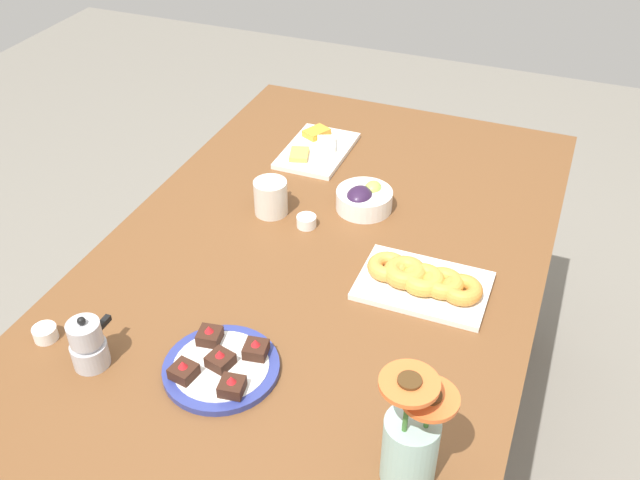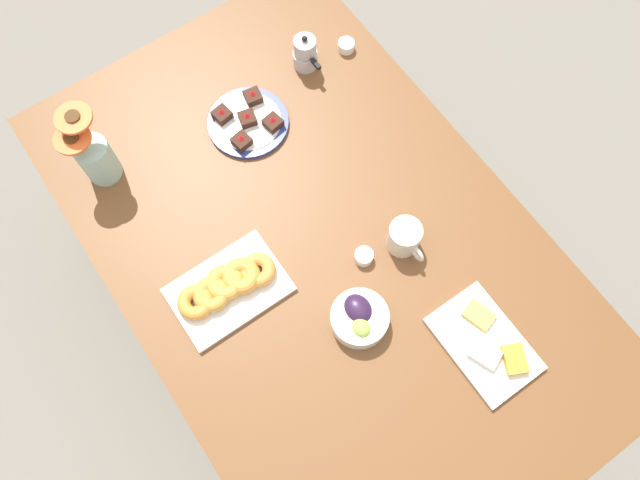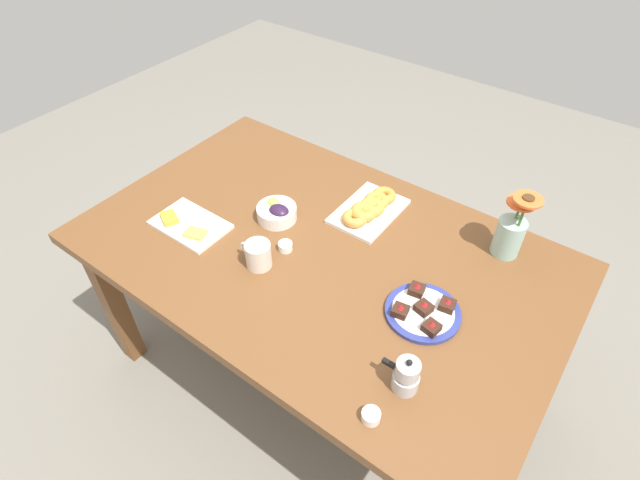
{
  "view_description": "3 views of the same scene",
  "coord_description": "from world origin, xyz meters",
  "views": [
    {
      "loc": [
        -1.21,
        -0.48,
        1.75
      ],
      "look_at": [
        0.0,
        0.0,
        0.78
      ],
      "focal_mm": 40.0,
      "sensor_mm": 36.0,
      "label": 1
    },
    {
      "loc": [
        0.45,
        -0.31,
        2.23
      ],
      "look_at": [
        0.0,
        0.0,
        0.78
      ],
      "focal_mm": 35.0,
      "sensor_mm": 36.0,
      "label": 2
    },
    {
      "loc": [
        -0.71,
        0.96,
        1.91
      ],
      "look_at": [
        0.0,
        0.0,
        0.78
      ],
      "focal_mm": 28.0,
      "sensor_mm": 36.0,
      "label": 3
    }
  ],
  "objects": [
    {
      "name": "ground_plane",
      "position": [
        0.0,
        0.0,
        0.0
      ],
      "size": [
        6.0,
        6.0,
        0.0
      ],
      "primitive_type": "plane",
      "color": "slate"
    },
    {
      "name": "dining_table",
      "position": [
        0.0,
        0.0,
        0.65
      ],
      "size": [
        1.6,
        1.0,
        0.74
      ],
      "color": "brown",
      "rests_on": "ground_plane"
    },
    {
      "name": "coffee_mug",
      "position": [
        0.12,
        0.18,
        0.79
      ],
      "size": [
        0.12,
        0.08,
        0.09
      ],
      "color": "beige",
      "rests_on": "dining_table"
    },
    {
      "name": "grape_bowl",
      "position": [
        0.21,
        -0.03,
        0.77
      ],
      "size": [
        0.14,
        0.14,
        0.07
      ],
      "color": "white",
      "rests_on": "dining_table"
    },
    {
      "name": "cheese_platter",
      "position": [
        0.44,
        0.18,
        0.75
      ],
      "size": [
        0.26,
        0.17,
        0.03
      ],
      "color": "white",
      "rests_on": "dining_table"
    },
    {
      "name": "croissant_platter",
      "position": [
        -0.03,
        -0.25,
        0.76
      ],
      "size": [
        0.19,
        0.28,
        0.05
      ],
      "color": "white",
      "rests_on": "dining_table"
    },
    {
      "name": "jam_cup_honey",
      "position": [
        0.09,
        0.07,
        0.76
      ],
      "size": [
        0.05,
        0.05,
        0.03
      ],
      "color": "white",
      "rests_on": "dining_table"
    },
    {
      "name": "jam_cup_berry",
      "position": [
        -0.46,
        0.41,
        0.76
      ],
      "size": [
        0.05,
        0.05,
        0.03
      ],
      "color": "white",
      "rests_on": "dining_table"
    },
    {
      "name": "dessert_plate",
      "position": [
        -0.41,
        0.04,
        0.75
      ],
      "size": [
        0.22,
        0.22,
        0.05
      ],
      "color": "navy",
      "rests_on": "dining_table"
    },
    {
      "name": "flower_vase",
      "position": [
        -0.5,
        -0.35,
        0.82
      ],
      "size": [
        0.11,
        0.12,
        0.25
      ],
      "color": "#99C1B7",
      "rests_on": "dining_table"
    },
    {
      "name": "moka_pot",
      "position": [
        -0.48,
        0.28,
        0.79
      ],
      "size": [
        0.11,
        0.07,
        0.12
      ],
      "color": "#B7B7BC",
      "rests_on": "dining_table"
    }
  ]
}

